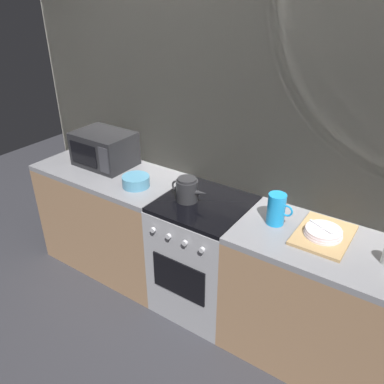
# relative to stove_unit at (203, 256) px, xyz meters

# --- Properties ---
(ground_plane) EXTENTS (8.00, 8.00, 0.00)m
(ground_plane) POSITION_rel_stove_unit_xyz_m (0.00, 0.00, -0.45)
(ground_plane) COLOR #2D2D33
(back_wall) EXTENTS (3.60, 0.05, 2.40)m
(back_wall) POSITION_rel_stove_unit_xyz_m (0.00, 0.32, 0.75)
(back_wall) COLOR #B2AD9E
(back_wall) RESTS_ON ground_plane
(counter_left) EXTENTS (1.20, 0.60, 0.90)m
(counter_left) POSITION_rel_stove_unit_xyz_m (-0.90, 0.00, 0.00)
(counter_left) COLOR #997251
(counter_left) RESTS_ON ground_plane
(stove_unit) EXTENTS (0.60, 0.63, 0.90)m
(stove_unit) POSITION_rel_stove_unit_xyz_m (0.00, 0.00, 0.00)
(stove_unit) COLOR #9E9EA3
(stove_unit) RESTS_ON ground_plane
(counter_right) EXTENTS (1.20, 0.60, 0.90)m
(counter_right) POSITION_rel_stove_unit_xyz_m (0.90, 0.00, 0.00)
(counter_right) COLOR #997251
(counter_right) RESTS_ON ground_plane
(microwave) EXTENTS (0.46, 0.35, 0.27)m
(microwave) POSITION_rel_stove_unit_xyz_m (-1.00, 0.08, 0.59)
(microwave) COLOR black
(microwave) RESTS_ON counter_left
(kettle) EXTENTS (0.28, 0.15, 0.17)m
(kettle) POSITION_rel_stove_unit_xyz_m (-0.11, -0.04, 0.53)
(kettle) COLOR #262628
(kettle) RESTS_ON stove_unit
(mixing_bowl) EXTENTS (0.20, 0.20, 0.08)m
(mixing_bowl) POSITION_rel_stove_unit_xyz_m (-0.54, -0.08, 0.49)
(mixing_bowl) COLOR teal
(mixing_bowl) RESTS_ON counter_left
(pitcher) EXTENTS (0.16, 0.11, 0.20)m
(pitcher) POSITION_rel_stove_unit_xyz_m (0.50, 0.03, 0.55)
(pitcher) COLOR #198CD8
(pitcher) RESTS_ON counter_right
(dish_pile) EXTENTS (0.30, 0.40, 0.07)m
(dish_pile) POSITION_rel_stove_unit_xyz_m (0.79, 0.05, 0.47)
(dish_pile) COLOR tan
(dish_pile) RESTS_ON counter_right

